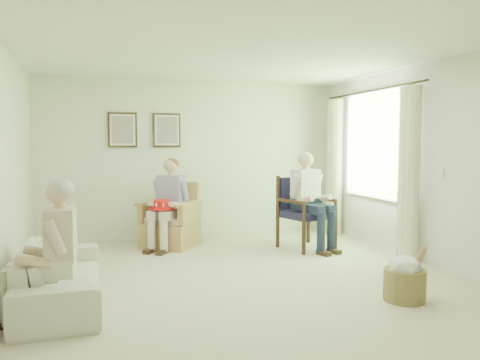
{
  "coord_description": "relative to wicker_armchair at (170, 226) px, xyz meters",
  "views": [
    {
      "loc": [
        -1.64,
        -4.93,
        1.56
      ],
      "look_at": [
        0.36,
        1.33,
        1.05
      ],
      "focal_mm": 35.0,
      "sensor_mm": 36.0,
      "label": 1
    }
  ],
  "objects": [
    {
      "name": "curtain_right",
      "position": [
        2.84,
        0.06,
        0.84
      ],
      "size": [
        0.34,
        0.34,
        2.3
      ],
      "primitive_type": "cylinder",
      "color": "#EFE8BB",
      "rests_on": "ground"
    },
    {
      "name": "back_wall",
      "position": [
        0.51,
        0.63,
        0.99
      ],
      "size": [
        5.0,
        0.04,
        2.6
      ],
      "primitive_type": "cube",
      "color": "silver",
      "rests_on": "ground"
    },
    {
      "name": "wicker_armchair",
      "position": [
        0.0,
        0.0,
        0.0
      ],
      "size": [
        0.76,
        0.75,
        0.97
      ],
      "rotation": [
        0.0,
        0.0,
        -0.65
      ],
      "color": "tan",
      "rests_on": "ground"
    },
    {
      "name": "framed_print_right",
      "position": [
        0.06,
        0.6,
        1.47
      ],
      "size": [
        0.45,
        0.05,
        0.55
      ],
      "color": "#382114",
      "rests_on": "back_wall"
    },
    {
      "name": "person_sofa",
      "position": [
        -1.44,
        -2.73,
        0.38
      ],
      "size": [
        0.42,
        0.63,
        1.23
      ],
      "rotation": [
        0.0,
        0.0,
        -1.62
      ],
      "color": "beige",
      "rests_on": "ground"
    },
    {
      "name": "ceiling",
      "position": [
        0.51,
        -2.12,
        2.29
      ],
      "size": [
        5.0,
        5.5,
        0.02
      ],
      "primitive_type": "cube",
      "color": "white",
      "rests_on": "back_wall"
    },
    {
      "name": "curtain_left",
      "position": [
        2.84,
        -1.9,
        0.84
      ],
      "size": [
        0.34,
        0.34,
        2.3
      ],
      "primitive_type": "cylinder",
      "color": "#EFE8BB",
      "rests_on": "ground"
    },
    {
      "name": "person_dark",
      "position": [
        1.92,
        -0.86,
        0.53
      ],
      "size": [
        0.4,
        0.63,
        1.41
      ],
      "rotation": [
        0.0,
        0.0,
        0.29
      ],
      "color": "#192138",
      "rests_on": "ground"
    },
    {
      "name": "hatbox",
      "position": [
        1.82,
        -3.21,
        -0.07
      ],
      "size": [
        0.53,
        0.53,
        0.6
      ],
      "color": "tan",
      "rests_on": "ground"
    },
    {
      "name": "person_wicker",
      "position": [
        -0.0,
        -0.13,
        0.45
      ],
      "size": [
        0.4,
        0.63,
        1.31
      ],
      "rotation": [
        0.0,
        0.0,
        -0.65
      ],
      "color": "beige",
      "rests_on": "ground"
    },
    {
      "name": "window",
      "position": [
        2.98,
        -0.92,
        1.28
      ],
      "size": [
        0.13,
        2.5,
        1.63
      ],
      "color": "#2D6B23",
      "rests_on": "right_wall"
    },
    {
      "name": "wood_armchair",
      "position": [
        1.92,
        -0.68,
        0.27
      ],
      "size": [
        0.68,
        0.64,
        1.05
      ],
      "rotation": [
        0.0,
        0.0,
        0.29
      ],
      "color": "black",
      "rests_on": "ground"
    },
    {
      "name": "floor",
      "position": [
        0.51,
        -2.12,
        -0.31
      ],
      "size": [
        5.5,
        5.5,
        0.0
      ],
      "primitive_type": "plane",
      "color": "beige",
      "rests_on": "ground"
    },
    {
      "name": "sofa",
      "position": [
        -1.44,
        -2.22,
        -0.03
      ],
      "size": [
        1.87,
        0.73,
        0.55
      ],
      "primitive_type": "imported",
      "rotation": [
        0.0,
        0.0,
        1.57
      ],
      "color": "beige",
      "rests_on": "ground"
    },
    {
      "name": "red_hat",
      "position": [
        -0.16,
        -0.28,
        0.36
      ],
      "size": [
        0.34,
        0.34,
        0.14
      ],
      "color": "red",
      "rests_on": "person_wicker"
    },
    {
      "name": "front_wall",
      "position": [
        0.51,
        -4.87,
        0.99
      ],
      "size": [
        5.0,
        0.04,
        2.6
      ],
      "primitive_type": "cube",
      "color": "silver",
      "rests_on": "ground"
    },
    {
      "name": "framed_print_left",
      "position": [
        -0.64,
        0.6,
        1.47
      ],
      "size": [
        0.45,
        0.05,
        0.55
      ],
      "color": "#382114",
      "rests_on": "back_wall"
    },
    {
      "name": "right_wall",
      "position": [
        3.01,
        -2.12,
        0.99
      ],
      "size": [
        0.04,
        5.5,
        2.6
      ],
      "primitive_type": "cube",
      "color": "silver",
      "rests_on": "ground"
    }
  ]
}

